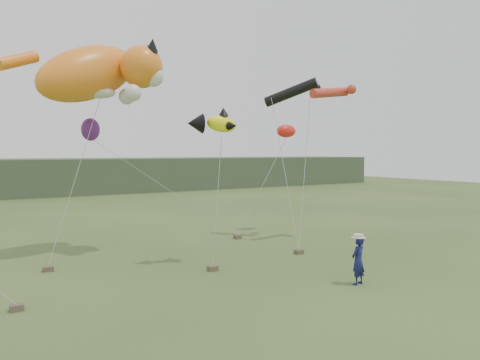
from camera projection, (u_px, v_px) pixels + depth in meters
name	position (u px, v px, depth m)	size (l,w,h in m)	color
ground	(290.00, 287.00, 16.69)	(120.00, 120.00, 0.00)	#385123
headland	(25.00, 177.00, 52.85)	(90.00, 13.00, 4.00)	#2D3D28
festival_attendant	(358.00, 261.00, 17.00)	(0.64, 0.42, 1.76)	#151A50
sandbag_anchors	(179.00, 262.00, 20.04)	(12.72, 6.85, 0.20)	brown
cat_kite	(100.00, 73.00, 21.76)	(7.09, 4.26, 4.06)	orange
fish_kite	(212.00, 123.00, 19.76)	(2.25, 1.48, 1.13)	#FAFC12
tube_kites	(310.00, 92.00, 26.03)	(3.91, 3.90, 1.56)	black
misc_kites	(209.00, 130.00, 26.21)	(12.62, 1.72, 1.14)	red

